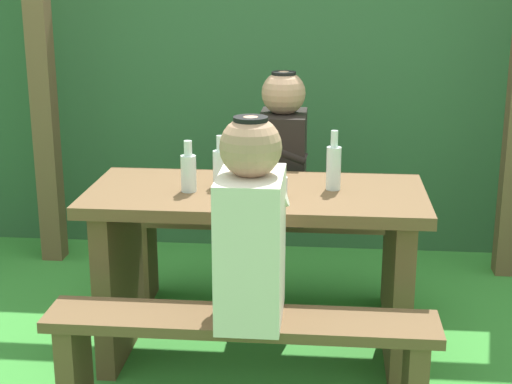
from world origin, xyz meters
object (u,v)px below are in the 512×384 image
at_px(bench_near, 241,350).
at_px(drinking_glass, 279,187).
at_px(bottle_center, 334,166).
at_px(bottle_right, 189,171).
at_px(bench_far, 267,241).
at_px(bottle_left, 220,166).
at_px(person_black_coat, 283,152).
at_px(person_white_shirt, 251,228).
at_px(picnic_table, 256,246).

bearing_deg(bench_near, drinking_glass, 78.49).
height_order(bench_near, bottle_center, bottle_center).
xyz_separation_m(drinking_glass, bottle_right, (-0.37, 0.04, 0.05)).
distance_m(bench_far, bottle_left, 0.75).
bearing_deg(person_black_coat, person_white_shirt, -91.99).
bearing_deg(person_white_shirt, person_black_coat, 88.01).
bearing_deg(drinking_glass, bench_far, 98.55).
height_order(picnic_table, drinking_glass, drinking_glass).
bearing_deg(bench_near, bottle_center, 62.88).
height_order(bench_far, bottle_left, bottle_left).
height_order(person_white_shirt, drinking_glass, person_white_shirt).
distance_m(bench_near, bottle_left, 0.83).
xyz_separation_m(bench_near, bottle_right, (-0.27, 0.54, 0.52)).
xyz_separation_m(person_white_shirt, person_black_coat, (0.04, 1.15, 0.00)).
xyz_separation_m(person_white_shirt, drinking_glass, (0.06, 0.49, 0.01)).
xyz_separation_m(picnic_table, bench_near, (0.00, -0.58, -0.19)).
bearing_deg(bench_far, person_white_shirt, -88.19).
distance_m(bench_near, person_black_coat, 1.25).
bearing_deg(bottle_right, picnic_table, 9.14).
distance_m(bench_far, bottle_center, 0.82).
xyz_separation_m(bottle_left, bottle_center, (0.47, -0.02, 0.02)).
height_order(picnic_table, person_black_coat, person_black_coat).
xyz_separation_m(picnic_table, bottle_left, (-0.16, 0.06, 0.33)).
bearing_deg(person_black_coat, bench_near, -93.79).
height_order(person_white_shirt, person_black_coat, same).
distance_m(picnic_table, person_black_coat, 0.65).
relative_size(bench_far, person_black_coat, 1.95).
relative_size(picnic_table, person_black_coat, 1.95).
bearing_deg(bench_far, bottle_right, -113.65).
bearing_deg(person_white_shirt, bottle_right, 120.18).
bearing_deg(person_white_shirt, bottle_center, 65.50).
xyz_separation_m(person_black_coat, drinking_glass, (0.02, -0.66, 0.01)).
relative_size(bench_far, bottle_center, 5.63).
xyz_separation_m(bench_near, drinking_glass, (0.10, 0.49, 0.47)).
distance_m(picnic_table, bottle_left, 0.37).
bearing_deg(bottle_center, picnic_table, -172.82).
bearing_deg(picnic_table, drinking_glass, -41.01).
xyz_separation_m(person_black_coat, bottle_right, (-0.35, -0.62, 0.05)).
distance_m(bench_far, bottle_right, 0.86).
relative_size(picnic_table, bottle_right, 6.58).
xyz_separation_m(bottle_left, bottle_right, (-0.12, -0.10, 0.00)).
bearing_deg(person_black_coat, picnic_table, -97.57).
bearing_deg(bottle_right, bench_far, 66.35).
distance_m(person_black_coat, bottle_left, 0.57).
relative_size(drinking_glass, bottle_center, 0.33).
xyz_separation_m(drinking_glass, bottle_left, (-0.26, 0.14, 0.04)).
distance_m(person_white_shirt, bottle_center, 0.68).
relative_size(bench_near, bottle_center, 5.63).
bearing_deg(person_white_shirt, bench_far, 91.81).
bearing_deg(bottle_right, bench_near, -62.99).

